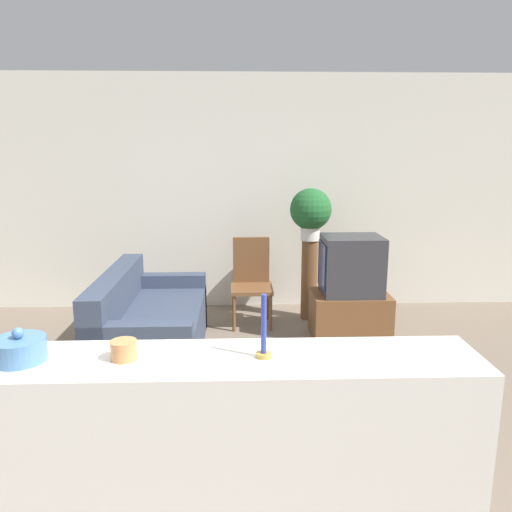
# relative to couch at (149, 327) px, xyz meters

# --- Properties ---
(ground_plane) EXTENTS (14.00, 14.00, 0.00)m
(ground_plane) POSITION_rel_couch_xyz_m (0.50, -1.88, -0.29)
(ground_plane) COLOR #756656
(wall_back) EXTENTS (9.00, 0.06, 2.70)m
(wall_back) POSITION_rel_couch_xyz_m (0.50, 1.55, 1.06)
(wall_back) COLOR silver
(wall_back) RESTS_ON ground_plane
(couch) EXTENTS (0.85, 1.64, 0.79)m
(couch) POSITION_rel_couch_xyz_m (0.00, 0.00, 0.00)
(couch) COLOR #384256
(couch) RESTS_ON ground_plane
(tv_stand) EXTENTS (0.76, 0.52, 0.46)m
(tv_stand) POSITION_rel_couch_xyz_m (1.92, 0.43, -0.06)
(tv_stand) COLOR brown
(tv_stand) RESTS_ON ground_plane
(television) EXTENTS (0.59, 0.48, 0.58)m
(television) POSITION_rel_couch_xyz_m (1.92, 0.43, 0.46)
(television) COLOR #333338
(television) RESTS_ON tv_stand
(wooden_chair) EXTENTS (0.44, 0.44, 0.93)m
(wooden_chair) POSITION_rel_couch_xyz_m (0.95, 0.90, 0.21)
(wooden_chair) COLOR brown
(wooden_chair) RESTS_ON ground_plane
(plant_stand) EXTENTS (0.18, 0.18, 0.89)m
(plant_stand) POSITION_rel_couch_xyz_m (1.59, 1.02, 0.16)
(plant_stand) COLOR brown
(plant_stand) RESTS_ON ground_plane
(potted_plant) EXTENTS (0.45, 0.45, 0.56)m
(potted_plant) POSITION_rel_couch_xyz_m (1.59, 1.02, 0.92)
(potted_plant) COLOR white
(potted_plant) RESTS_ON plant_stand
(foreground_counter) EXTENTS (2.76, 0.44, 0.98)m
(foreground_counter) POSITION_rel_couch_xyz_m (0.50, -2.27, 0.20)
(foreground_counter) COLOR white
(foreground_counter) RESTS_ON ground_plane
(decorative_bowl) EXTENTS (0.22, 0.22, 0.15)m
(decorative_bowl) POSITION_rel_couch_xyz_m (-0.13, -2.27, 0.75)
(decorative_bowl) COLOR #4C7AAD
(decorative_bowl) RESTS_ON foreground_counter
(candle_jar) EXTENTS (0.11, 0.11, 0.08)m
(candle_jar) POSITION_rel_couch_xyz_m (0.32, -2.27, 0.74)
(candle_jar) COLOR #C6844C
(candle_jar) RESTS_ON foreground_counter
(candlestick) EXTENTS (0.07, 0.07, 0.29)m
(candlestick) POSITION_rel_couch_xyz_m (0.92, -2.27, 0.79)
(candlestick) COLOR #B7933D
(candlestick) RESTS_ON foreground_counter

